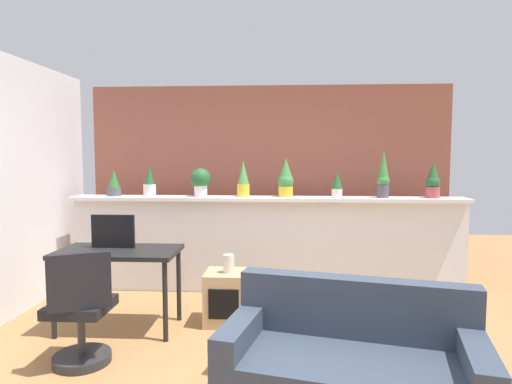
# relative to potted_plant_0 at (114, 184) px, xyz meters

# --- Properties ---
(ground_plane) EXTENTS (12.00, 12.00, 0.00)m
(ground_plane) POSITION_rel_potted_plant_0_xyz_m (1.82, -1.99, -1.27)
(ground_plane) COLOR #9E7042
(divider_wall) EXTENTS (4.57, 0.16, 1.09)m
(divider_wall) POSITION_rel_potted_plant_0_xyz_m (1.82, 0.01, -0.73)
(divider_wall) COLOR silver
(divider_wall) RESTS_ON ground
(plant_shelf) EXTENTS (4.57, 0.34, 0.04)m
(plant_shelf) POSITION_rel_potted_plant_0_xyz_m (1.82, -0.03, -0.16)
(plant_shelf) COLOR silver
(plant_shelf) RESTS_ON divider_wall
(brick_wall_behind) EXTENTS (4.57, 0.10, 2.50)m
(brick_wall_behind) POSITION_rel_potted_plant_0_xyz_m (1.82, 0.61, -0.02)
(brick_wall_behind) COLOR brown
(brick_wall_behind) RESTS_ON ground
(potted_plant_0) EXTENTS (0.16, 0.16, 0.31)m
(potted_plant_0) POSITION_rel_potted_plant_0_xyz_m (0.00, 0.00, 0.00)
(potted_plant_0) COLOR #4C4C51
(potted_plant_0) RESTS_ON plant_shelf
(potted_plant_1) EXTENTS (0.14, 0.14, 0.37)m
(potted_plant_1) POSITION_rel_potted_plant_0_xyz_m (0.44, -0.04, 0.02)
(potted_plant_1) COLOR silver
(potted_plant_1) RESTS_ON plant_shelf
(potted_plant_2) EXTENTS (0.24, 0.24, 0.33)m
(potted_plant_2) POSITION_rel_potted_plant_0_xyz_m (1.04, 0.00, 0.05)
(potted_plant_2) COLOR silver
(potted_plant_2) RESTS_ON plant_shelf
(potted_plant_3) EXTENTS (0.15, 0.15, 0.42)m
(potted_plant_3) POSITION_rel_potted_plant_0_xyz_m (1.54, 0.01, 0.06)
(potted_plant_3) COLOR gold
(potted_plant_3) RESTS_ON plant_shelf
(potted_plant_4) EXTENTS (0.19, 0.19, 0.46)m
(potted_plant_4) POSITION_rel_potted_plant_0_xyz_m (2.04, 0.01, 0.07)
(potted_plant_4) COLOR gold
(potted_plant_4) RESTS_ON plant_shelf
(potted_plant_5) EXTENTS (0.12, 0.12, 0.30)m
(potted_plant_5) POSITION_rel_potted_plant_0_xyz_m (2.62, -0.06, 0.01)
(potted_plant_5) COLOR silver
(potted_plant_5) RESTS_ON plant_shelf
(potted_plant_6) EXTENTS (0.14, 0.14, 0.55)m
(potted_plant_6) POSITION_rel_potted_plant_0_xyz_m (3.15, -0.03, 0.11)
(potted_plant_6) COLOR #4C4C51
(potted_plant_6) RESTS_ON plant_shelf
(potted_plant_7) EXTENTS (0.16, 0.16, 0.40)m
(potted_plant_7) POSITION_rel_potted_plant_0_xyz_m (3.71, -0.01, 0.04)
(potted_plant_7) COLOR #B7474C
(potted_plant_7) RESTS_ON plant_shelf
(desk) EXTENTS (1.10, 0.60, 0.75)m
(desk) POSITION_rel_potted_plant_0_xyz_m (0.49, -1.21, -0.61)
(desk) COLOR black
(desk) RESTS_ON ground
(tv_monitor) EXTENTS (0.40, 0.04, 0.31)m
(tv_monitor) POSITION_rel_potted_plant_0_xyz_m (0.42, -1.13, -0.37)
(tv_monitor) COLOR black
(tv_monitor) RESTS_ON desk
(office_chair) EXTENTS (0.51, 0.52, 0.91)m
(office_chair) POSITION_rel_potted_plant_0_xyz_m (0.47, -1.94, -0.88)
(office_chair) COLOR #262628
(office_chair) RESTS_ON ground
(side_cube_shelf) EXTENTS (0.40, 0.41, 0.50)m
(side_cube_shelf) POSITION_rel_potted_plant_0_xyz_m (1.47, -1.00, -1.02)
(side_cube_shelf) COLOR tan
(side_cube_shelf) RESTS_ON ground
(vase_on_shelf) EXTENTS (0.11, 0.11, 0.17)m
(vase_on_shelf) POSITION_rel_potted_plant_0_xyz_m (1.50, -1.02, -0.69)
(vase_on_shelf) COLOR silver
(vase_on_shelf) RESTS_ON side_cube_shelf
(couch) EXTENTS (1.69, 1.10, 0.80)m
(couch) POSITION_rel_potted_plant_0_xyz_m (2.43, -2.45, -0.99)
(couch) COLOR #333D4C
(couch) RESTS_ON ground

